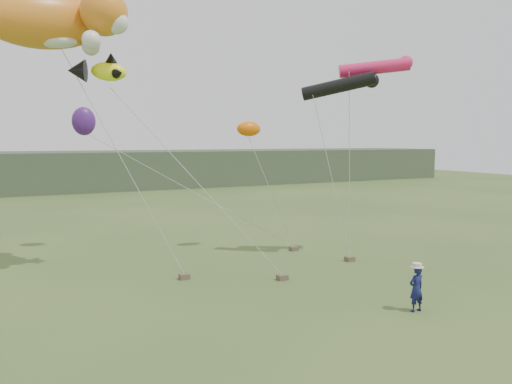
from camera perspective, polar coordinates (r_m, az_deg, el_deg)
ground at (r=15.88m, az=9.88°, el=-13.39°), size 120.00×120.00×0.00m
headland at (r=57.05m, az=-20.94°, el=2.22°), size 90.00×13.00×4.00m
festival_attendant at (r=16.28m, az=17.85°, el=-10.48°), size 0.52×0.34×1.42m
sandbag_anchors at (r=19.37m, az=-1.93°, el=-9.44°), size 14.74×6.18×0.19m
cat_kite at (r=20.89m, az=-21.60°, el=17.89°), size 6.21×3.51×2.72m
fish_kite at (r=20.54m, az=-17.69°, el=13.08°), size 2.35×1.55×1.15m
tube_kites at (r=22.73m, az=11.95°, el=12.79°), size 4.66×2.71×1.97m
misc_kites at (r=24.04m, az=-12.72°, el=7.59°), size 8.06×4.03×1.36m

